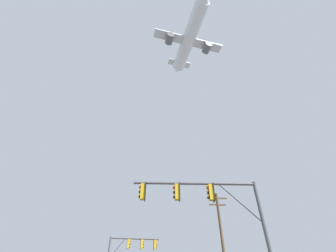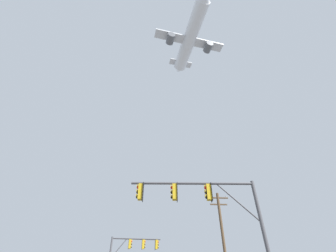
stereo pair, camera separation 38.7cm
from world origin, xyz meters
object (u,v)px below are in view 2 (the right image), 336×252
signal_pole_near (208,206)px  airplane (190,38)px  signal_pole_far (130,252)px  utility_pole (223,241)px

signal_pole_near → airplane: airplane is taller
signal_pole_near → airplane: 49.67m
airplane → signal_pole_near: bearing=-103.2°
signal_pole_far → utility_pole: (9.18, -4.08, 0.46)m
signal_pole_far → airplane: 47.38m
signal_pole_far → utility_pole: size_ratio=0.63×
signal_pole_near → utility_pole: (3.83, 11.14, 0.18)m
utility_pole → airplane: airplane is taller
signal_pole_far → utility_pole: bearing=-24.0°
airplane → utility_pole: bearing=-93.6°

